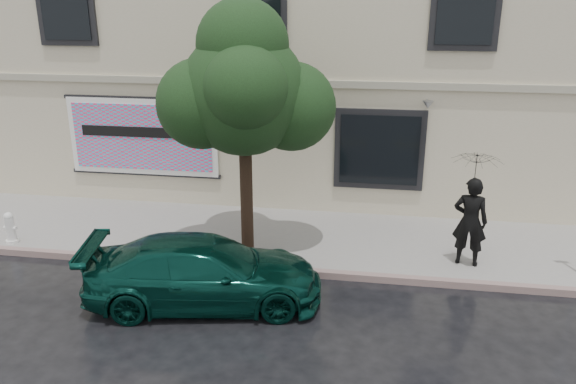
# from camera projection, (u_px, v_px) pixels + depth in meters

# --- Properties ---
(ground) EXTENTS (90.00, 90.00, 0.00)m
(ground) POSITION_uv_depth(u_px,v_px,m) (207.00, 305.00, 10.91)
(ground) COLOR black
(ground) RESTS_ON ground
(sidewalk) EXTENTS (20.00, 3.50, 0.15)m
(sidewalk) POSITION_uv_depth(u_px,v_px,m) (245.00, 235.00, 13.91)
(sidewalk) COLOR gray
(sidewalk) RESTS_ON ground
(curb) EXTENTS (20.00, 0.18, 0.16)m
(curb) POSITION_uv_depth(u_px,v_px,m) (226.00, 267.00, 12.28)
(curb) COLOR slate
(curb) RESTS_ON ground
(building) EXTENTS (20.00, 8.12, 7.00)m
(building) POSITION_uv_depth(u_px,v_px,m) (282.00, 68.00, 18.14)
(building) COLOR beige
(building) RESTS_ON ground
(billboard) EXTENTS (4.30, 0.16, 2.20)m
(billboard) POSITION_uv_depth(u_px,v_px,m) (142.00, 137.00, 15.29)
(billboard) COLOR white
(billboard) RESTS_ON ground
(car) EXTENTS (4.80, 2.77, 1.32)m
(car) POSITION_uv_depth(u_px,v_px,m) (204.00, 272.00, 10.81)
(car) COLOR #083229
(car) RESTS_ON ground
(pedestrian) EXTENTS (0.80, 0.61, 1.97)m
(pedestrian) POSITION_uv_depth(u_px,v_px,m) (470.00, 222.00, 11.96)
(pedestrian) COLOR black
(pedestrian) RESTS_ON sidewalk
(umbrella) EXTENTS (1.24, 1.24, 0.81)m
(umbrella) POSITION_uv_depth(u_px,v_px,m) (477.00, 159.00, 11.50)
(umbrella) COLOR black
(umbrella) RESTS_ON pedestrian
(street_tree) EXTENTS (2.64, 2.64, 4.95)m
(street_tree) POSITION_uv_depth(u_px,v_px,m) (244.00, 94.00, 11.68)
(street_tree) COLOR #332316
(street_tree) RESTS_ON sidewalk
(fire_hydrant) EXTENTS (0.31, 0.29, 0.77)m
(fire_hydrant) POSITION_uv_depth(u_px,v_px,m) (10.00, 228.00, 13.20)
(fire_hydrant) COLOR white
(fire_hydrant) RESTS_ON sidewalk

